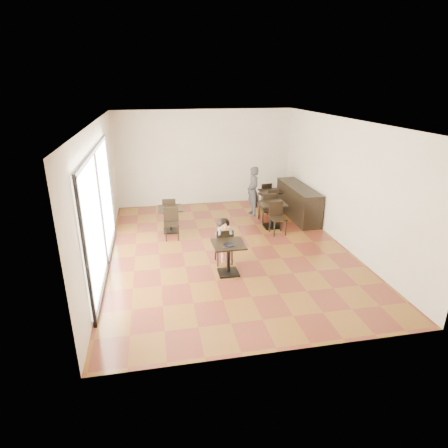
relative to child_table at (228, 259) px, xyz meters
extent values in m
cube|color=brown|center=(0.26, 1.28, -0.37)|extent=(6.00, 8.00, 0.01)
cube|color=white|center=(0.26, 1.28, 2.83)|extent=(6.00, 8.00, 0.01)
cube|color=silver|center=(0.26, 5.28, 1.23)|extent=(6.00, 0.01, 3.20)
cube|color=silver|center=(0.26, -2.72, 1.23)|extent=(6.00, 0.01, 3.20)
cube|color=silver|center=(-2.74, 1.28, 1.23)|extent=(0.01, 8.00, 3.20)
cube|color=silver|center=(3.26, 1.28, 1.23)|extent=(0.01, 8.00, 3.20)
cube|color=white|center=(-2.71, 0.78, 1.03)|extent=(0.04, 4.50, 2.60)
cylinder|color=black|center=(0.00, -0.10, 0.38)|extent=(0.25, 0.25, 0.01)
imported|color=#39383D|center=(1.56, 3.74, 0.42)|extent=(0.43, 0.61, 1.57)
cube|color=black|center=(2.91, 3.28, 0.13)|extent=(0.60, 2.40, 1.00)
camera|label=1|loc=(-1.51, -7.31, 3.66)|focal=30.00mm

